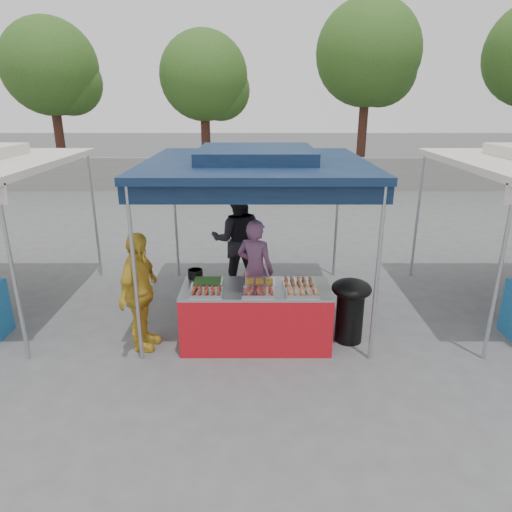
{
  "coord_description": "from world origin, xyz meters",
  "views": [
    {
      "loc": [
        0.0,
        -5.74,
        3.26
      ],
      "look_at": [
        0.0,
        0.6,
        1.05
      ],
      "focal_mm": 32.0,
      "sensor_mm": 36.0,
      "label": 1
    }
  ],
  "objects_px": {
    "cooking_pot": "(195,274)",
    "wok_burner": "(350,305)",
    "vendor_table": "(256,316)",
    "vendor_woman": "(255,270)",
    "customer_person": "(139,292)",
    "helper_man": "(237,240)"
  },
  "relations": [
    {
      "from": "cooking_pot",
      "to": "wok_burner",
      "type": "distance_m",
      "value": 2.21
    },
    {
      "from": "vendor_table",
      "to": "wok_burner",
      "type": "xyz_separation_m",
      "value": [
        1.31,
        0.09,
        0.12
      ]
    },
    {
      "from": "vendor_woman",
      "to": "customer_person",
      "type": "xyz_separation_m",
      "value": [
        -1.53,
        -0.88,
        0.03
      ]
    },
    {
      "from": "vendor_table",
      "to": "cooking_pot",
      "type": "bearing_deg",
      "value": 158.43
    },
    {
      "from": "vendor_woman",
      "to": "customer_person",
      "type": "relative_size",
      "value": 0.97
    },
    {
      "from": "wok_burner",
      "to": "helper_man",
      "type": "relative_size",
      "value": 0.5
    },
    {
      "from": "helper_man",
      "to": "customer_person",
      "type": "distance_m",
      "value": 2.35
    },
    {
      "from": "vendor_table",
      "to": "wok_burner",
      "type": "bearing_deg",
      "value": 3.95
    },
    {
      "from": "wok_burner",
      "to": "helper_man",
      "type": "bearing_deg",
      "value": 152.18
    },
    {
      "from": "vendor_woman",
      "to": "helper_man",
      "type": "relative_size",
      "value": 0.85
    },
    {
      "from": "vendor_table",
      "to": "customer_person",
      "type": "relative_size",
      "value": 1.22
    },
    {
      "from": "customer_person",
      "to": "helper_man",
      "type": "bearing_deg",
      "value": -18.71
    },
    {
      "from": "cooking_pot",
      "to": "customer_person",
      "type": "height_order",
      "value": "customer_person"
    },
    {
      "from": "vendor_table",
      "to": "vendor_woman",
      "type": "xyz_separation_m",
      "value": [
        -0.01,
        0.79,
        0.37
      ]
    },
    {
      "from": "vendor_table",
      "to": "vendor_woman",
      "type": "bearing_deg",
      "value": 90.84
    },
    {
      "from": "wok_burner",
      "to": "cooking_pot",
      "type": "bearing_deg",
      "value": -166.18
    },
    {
      "from": "customer_person",
      "to": "vendor_woman",
      "type": "bearing_deg",
      "value": -47.64
    },
    {
      "from": "customer_person",
      "to": "wok_burner",
      "type": "bearing_deg",
      "value": -73.78
    },
    {
      "from": "vendor_table",
      "to": "helper_man",
      "type": "relative_size",
      "value": 1.08
    },
    {
      "from": "cooking_pot",
      "to": "helper_man",
      "type": "relative_size",
      "value": 0.11
    },
    {
      "from": "helper_man",
      "to": "cooking_pot",
      "type": "bearing_deg",
      "value": 69.53
    },
    {
      "from": "cooking_pot",
      "to": "vendor_table",
      "type": "bearing_deg",
      "value": -21.57
    }
  ]
}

